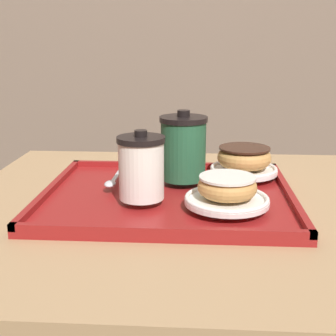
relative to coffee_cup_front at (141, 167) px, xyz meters
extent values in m
cube|color=#7A6656|center=(0.07, 1.15, 0.36)|extent=(8.00, 0.05, 2.40)
cube|color=tan|center=(0.07, 0.05, -0.10)|extent=(0.87, 0.80, 0.03)
cube|color=maroon|center=(0.04, 0.06, -0.08)|extent=(0.47, 0.40, 0.01)
cube|color=maroon|center=(0.04, -0.13, -0.06)|extent=(0.47, 0.01, 0.01)
cube|color=maroon|center=(0.04, 0.25, -0.06)|extent=(0.47, 0.01, 0.01)
cube|color=maroon|center=(-0.19, 0.06, -0.06)|extent=(0.01, 0.40, 0.01)
cube|color=maroon|center=(0.27, 0.06, -0.06)|extent=(0.01, 0.40, 0.01)
cylinder|color=white|center=(0.00, 0.00, -0.01)|extent=(0.08, 0.08, 0.10)
cylinder|color=black|center=(0.00, 0.00, 0.05)|extent=(0.09, 0.09, 0.01)
cylinder|color=black|center=(0.00, 0.00, 0.06)|extent=(0.02, 0.02, 0.01)
cylinder|color=#235638|center=(0.07, 0.13, 0.00)|extent=(0.09, 0.09, 0.12)
cylinder|color=black|center=(0.07, 0.13, 0.07)|extent=(0.10, 0.10, 0.01)
cylinder|color=black|center=(0.07, 0.13, 0.08)|extent=(0.03, 0.03, 0.01)
cylinder|color=white|center=(0.15, -0.02, -0.05)|extent=(0.15, 0.15, 0.01)
torus|color=white|center=(0.15, -0.02, -0.05)|extent=(0.15, 0.15, 0.01)
torus|color=tan|center=(0.15, -0.02, -0.03)|extent=(0.10, 0.10, 0.03)
cylinder|color=white|center=(0.15, -0.02, -0.01)|extent=(0.10, 0.10, 0.00)
cylinder|color=white|center=(0.20, 0.18, -0.05)|extent=(0.14, 0.14, 0.01)
torus|color=white|center=(0.20, 0.18, -0.05)|extent=(0.14, 0.14, 0.01)
torus|color=tan|center=(0.20, 0.18, -0.02)|extent=(0.11, 0.11, 0.04)
cylinder|color=#381E14|center=(0.20, 0.18, 0.00)|extent=(0.11, 0.11, 0.00)
ellipsoid|color=silver|center=(-0.07, 0.06, -0.05)|extent=(0.02, 0.04, 0.01)
cube|color=silver|center=(-0.07, 0.14, -0.06)|extent=(0.01, 0.12, 0.00)
camera|label=1|loc=(0.10, -0.79, 0.22)|focal=50.00mm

